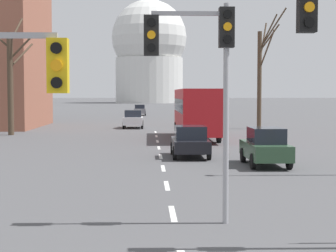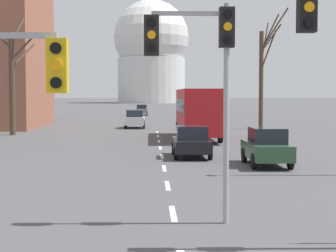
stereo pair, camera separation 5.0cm
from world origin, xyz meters
name	(u,v)px [view 1 (the left image)]	position (x,y,z in m)	size (l,w,h in m)	color
lane_stripe_1	(173,213)	(0.00, 7.88, 0.00)	(0.16, 2.00, 0.01)	silver
lane_stripe_2	(167,186)	(0.00, 12.38, 0.00)	(0.16, 2.00, 0.01)	silver
lane_stripe_3	(163,168)	(0.00, 16.88, 0.00)	(0.16, 2.00, 0.01)	silver
lane_stripe_4	(161,156)	(0.00, 21.38, 0.00)	(0.16, 2.00, 0.01)	silver
lane_stripe_5	(159,148)	(0.00, 25.88, 0.00)	(0.16, 2.00, 0.01)	silver
lane_stripe_6	(157,141)	(0.00, 30.38, 0.00)	(0.16, 2.00, 0.01)	silver
lane_stripe_7	(156,136)	(0.00, 34.88, 0.00)	(0.16, 2.00, 0.01)	silver
lane_stripe_8	(155,132)	(0.00, 39.38, 0.00)	(0.16, 2.00, 0.01)	silver
traffic_signal_centre_tall	(201,57)	(0.62, 6.72, 4.06)	(2.17, 0.34, 5.34)	#9E9EA3
sedan_near_left	(265,147)	(4.52, 17.55, 0.85)	(1.71, 3.97, 1.69)	#2D4C33
sedan_near_right	(190,141)	(1.46, 21.00, 0.80)	(1.82, 3.92, 1.58)	black
sedan_mid_centre	(140,110)	(-1.76, 74.71, 0.80)	(1.73, 4.20, 1.58)	slate
sedan_far_left	(195,118)	(4.11, 49.53, 0.76)	(1.91, 3.97, 1.47)	maroon
sedan_far_right	(133,119)	(-1.98, 44.82, 0.84)	(1.84, 4.15, 1.67)	silver
city_bus	(196,110)	(2.75, 32.46, 2.05)	(2.66, 10.80, 3.48)	red
bare_tree_left_near	(11,77)	(-11.08, 36.54, 4.47)	(4.04, 3.92, 9.18)	#473828
bare_tree_right_near	(261,72)	(9.54, 43.26, 5.14)	(2.44, 4.14, 10.76)	#473828
capitol_dome	(149,51)	(0.00, 185.67, 17.55)	(25.50, 25.50, 36.02)	silver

